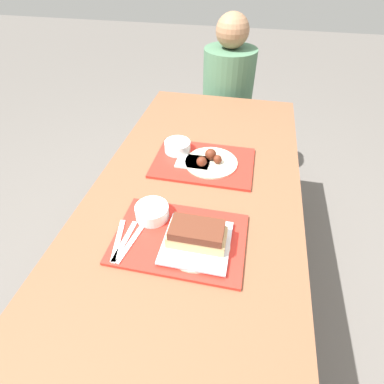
{
  "coord_description": "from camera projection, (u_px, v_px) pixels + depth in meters",
  "views": [
    {
      "loc": [
        0.17,
        -0.8,
        1.53
      ],
      "look_at": [
        -0.0,
        0.0,
        0.81
      ],
      "focal_mm": 28.0,
      "sensor_mm": 36.0,
      "label": 1
    }
  ],
  "objects": [
    {
      "name": "bowl_coleslaw_near",
      "position": [
        152.0,
        211.0,
        1.02
      ],
      "size": [
        0.11,
        0.11,
        0.05
      ],
      "color": "white",
      "rests_on": "tray_near"
    },
    {
      "name": "plastic_spoon_near",
      "position": [
        118.0,
        240.0,
        0.96
      ],
      "size": [
        0.05,
        0.17,
        0.0
      ],
      "color": "white",
      "rests_on": "tray_near"
    },
    {
      "name": "person_seated_across",
      "position": [
        228.0,
        82.0,
        1.96
      ],
      "size": [
        0.33,
        0.33,
        0.7
      ],
      "color": "#477051",
      "rests_on": "picnic_bench_far"
    },
    {
      "name": "plastic_knife_near",
      "position": [
        131.0,
        242.0,
        0.95
      ],
      "size": [
        0.04,
        0.17,
        0.0
      ],
      "color": "white",
      "rests_on": "tray_near"
    },
    {
      "name": "ground_plane",
      "position": [
        192.0,
        303.0,
        1.63
      ],
      "size": [
        12.0,
        12.0,
        0.0
      ],
      "primitive_type": "plane",
      "color": "#605B56"
    },
    {
      "name": "picnic_table",
      "position": [
        192.0,
        218.0,
        1.18
      ],
      "size": [
        0.81,
        1.86,
        0.77
      ],
      "color": "brown",
      "rests_on": "ground_plane"
    },
    {
      "name": "condiment_packet",
      "position": [
        183.0,
        222.0,
        1.02
      ],
      "size": [
        0.04,
        0.03,
        0.01
      ],
      "color": "#A59E93",
      "rests_on": "tray_near"
    },
    {
      "name": "plastic_fork_near",
      "position": [
        125.0,
        241.0,
        0.95
      ],
      "size": [
        0.02,
        0.17,
        0.0
      ],
      "color": "white",
      "rests_on": "tray_near"
    },
    {
      "name": "tray_far",
      "position": [
        204.0,
        163.0,
        1.29
      ],
      "size": [
        0.42,
        0.29,
        0.01
      ],
      "color": "red",
      "rests_on": "picnic_table"
    },
    {
      "name": "bowl_coleslaw_far",
      "position": [
        177.0,
        146.0,
        1.33
      ],
      "size": [
        0.11,
        0.11,
        0.05
      ],
      "color": "white",
      "rests_on": "tray_far"
    },
    {
      "name": "picnic_bench_far",
      "position": [
        224.0,
        133.0,
        2.21
      ],
      "size": [
        0.77,
        0.28,
        0.47
      ],
      "color": "brown",
      "rests_on": "ground_plane"
    },
    {
      "name": "brisket_sandwich_plate",
      "position": [
        197.0,
        238.0,
        0.92
      ],
      "size": [
        0.21,
        0.21,
        0.09
      ],
      "color": "beige",
      "rests_on": "tray_near"
    },
    {
      "name": "tray_near",
      "position": [
        178.0,
        238.0,
        0.97
      ],
      "size": [
        0.42,
        0.29,
        0.01
      ],
      "color": "red",
      "rests_on": "picnic_table"
    },
    {
      "name": "wings_plate_far",
      "position": [
        210.0,
        161.0,
        1.26
      ],
      "size": [
        0.22,
        0.22,
        0.06
      ],
      "color": "beige",
      "rests_on": "tray_far"
    },
    {
      "name": "napkin_far",
      "position": [
        193.0,
        162.0,
        1.27
      ],
      "size": [
        0.14,
        0.1,
        0.01
      ],
      "color": "white",
      "rests_on": "tray_far"
    }
  ]
}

